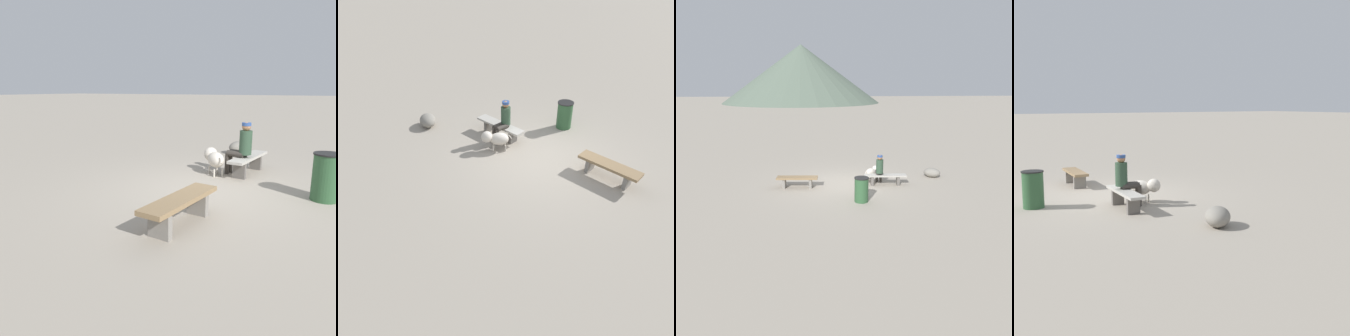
# 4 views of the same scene
# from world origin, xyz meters

# --- Properties ---
(ground) EXTENTS (210.00, 210.00, 0.06)m
(ground) POSITION_xyz_m (0.00, 0.00, -0.03)
(ground) COLOR #9E9384
(bench_left) EXTENTS (1.71, 0.56, 0.46)m
(bench_left) POSITION_xyz_m (-1.93, -0.26, 0.34)
(bench_left) COLOR gray
(bench_left) RESTS_ON ground
(bench_right) EXTENTS (1.81, 0.52, 0.45)m
(bench_right) POSITION_xyz_m (1.77, -0.26, 0.34)
(bench_right) COLOR #605B56
(bench_right) RESTS_ON ground
(seated_person) EXTENTS (0.38, 0.64, 1.31)m
(seated_person) POSITION_xyz_m (1.54, -0.14, 0.74)
(seated_person) COLOR #2D4733
(seated_person) RESTS_ON ground
(dog) EXTENTS (0.79, 0.75, 0.63)m
(dog) POSITION_xyz_m (1.36, 0.48, 0.40)
(dog) COLOR beige
(dog) RESTS_ON ground
(trash_bin) EXTENTS (0.53, 0.53, 0.91)m
(trash_bin) POSITION_xyz_m (0.47, -2.11, 0.46)
(trash_bin) COLOR #2D5633
(trash_bin) RESTS_ON ground
(boulder) EXTENTS (0.92, 0.87, 0.42)m
(boulder) POSITION_xyz_m (4.20, 0.71, 0.21)
(boulder) COLOR gray
(boulder) RESTS_ON ground
(distant_peak_2) EXTENTS (36.56, 36.56, 13.14)m
(distant_peak_2) POSITION_xyz_m (-3.78, 64.72, 6.57)
(distant_peak_2) COLOR #566656
(distant_peak_2) RESTS_ON ground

